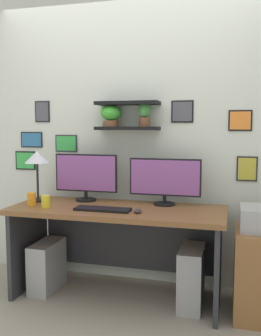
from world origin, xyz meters
TOP-DOWN VIEW (x-y plane):
  - ground_plane at (0.00, 0.00)m, footprint 8.00×8.00m
  - back_wall_assembly at (-0.00, 0.44)m, footprint 4.40×0.24m
  - desk at (0.00, 0.06)m, footprint 1.73×0.68m
  - monitor_left at (-0.35, 0.22)m, footprint 0.57×0.18m
  - monitor_right at (0.35, 0.22)m, footprint 0.60×0.18m
  - keyboard at (-0.08, -0.13)m, footprint 0.44×0.14m
  - computer_mouse at (0.21, -0.14)m, footprint 0.06×0.09m
  - desk_lamp at (-0.74, 0.07)m, footprint 0.21×0.21m
  - pen_cup at (-0.55, -0.15)m, footprint 0.07×0.07m
  - water_cup at (-0.70, -0.11)m, footprint 0.07×0.07m
  - computer_tower_left at (-0.63, -0.01)m, footprint 0.18×0.40m
  - computer_tower_right at (0.60, 0.00)m, footprint 0.18×0.40m

SIDE VIEW (x-z plane):
  - ground_plane at x=0.00m, z-range 0.00..0.00m
  - computer_tower_left at x=-0.63m, z-range 0.00..0.42m
  - computer_tower_right at x=0.60m, z-range 0.00..0.47m
  - desk at x=0.00m, z-range 0.17..0.92m
  - keyboard at x=-0.08m, z-range 0.75..0.77m
  - computer_mouse at x=0.21m, z-range 0.75..0.78m
  - pen_cup at x=-0.55m, z-range 0.75..0.85m
  - water_cup at x=-0.70m, z-range 0.75..0.86m
  - monitor_right at x=0.35m, z-range 0.77..1.15m
  - monitor_left at x=-0.35m, z-range 0.77..1.18m
  - desk_lamp at x=-0.74m, z-range 0.89..1.33m
  - back_wall_assembly at x=0.00m, z-range 0.00..2.70m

